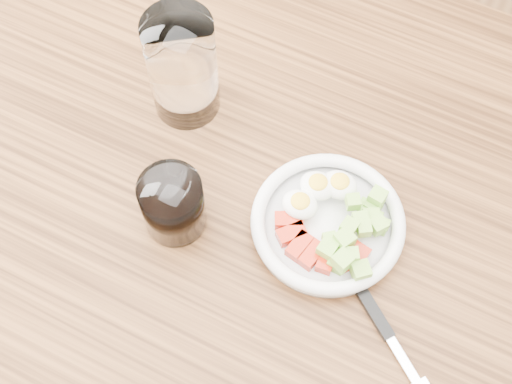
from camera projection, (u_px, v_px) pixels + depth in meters
ground at (258, 360)px, 1.58m from camera, size 4.00×4.00×0.00m
dining_table at (259, 243)px, 0.98m from camera, size 1.50×0.90×0.77m
bowl at (329, 222)px, 0.87m from camera, size 0.19×0.19×0.05m
fork at (380, 322)px, 0.83m from camera, size 0.18×0.14×0.01m
water_glass at (182, 67)px, 0.90m from camera, size 0.09×0.09×0.16m
coffee_glass at (173, 205)px, 0.85m from camera, size 0.08×0.08×0.09m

